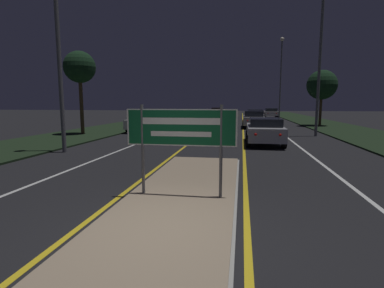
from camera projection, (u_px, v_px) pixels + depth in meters
ground_plane at (160, 233)px, 5.04m from camera, size 160.00×160.00×0.00m
median_island at (181, 197)px, 6.83m from camera, size 2.54×9.57×0.10m
verge_left at (116, 128)px, 26.12m from camera, size 5.00×100.00×0.08m
verge_right at (349, 131)px, 23.04m from camera, size 5.00×100.00×0.08m
centre_line_yellow_left at (213, 125)px, 29.71m from camera, size 0.12×70.00×0.01m
centre_line_yellow_right at (243, 125)px, 29.24m from camera, size 0.12×70.00×0.01m
lane_line_white_left at (186, 125)px, 30.16m from camera, size 0.12×70.00×0.01m
lane_line_white_right at (272, 126)px, 28.79m from camera, size 0.12×70.00×0.01m
edge_line_white_left at (157, 124)px, 30.64m from camera, size 0.10×70.00×0.01m
edge_line_white_right at (304, 126)px, 28.30m from camera, size 0.10×70.00×0.01m
highway_sign at (181, 131)px, 6.62m from camera, size 2.48×0.07×2.04m
streetlight_left_near at (57, 15)px, 12.51m from camera, size 0.48×0.48×9.50m
streetlight_right_near at (322, 15)px, 18.67m from camera, size 0.60×0.60×11.41m
streetlight_right_far at (281, 68)px, 40.08m from camera, size 0.52×0.52×10.79m
car_receding_0 at (264, 130)px, 15.81m from camera, size 1.92×4.42×1.38m
car_receding_1 at (253, 119)px, 26.27m from camera, size 1.89×4.44×1.49m
car_receding_2 at (255, 116)px, 33.26m from camera, size 1.96×4.44×1.46m
car_receding_3 at (271, 113)px, 44.05m from camera, size 1.99×4.22×1.39m
car_approaching_0 at (145, 122)px, 22.92m from camera, size 1.94×4.40×1.40m
car_approaching_1 at (181, 115)px, 36.25m from camera, size 1.87×4.47×1.34m
car_approaching_2 at (217, 112)px, 46.58m from camera, size 1.91×4.75×1.45m
roadside_palm_left at (80, 68)px, 19.83m from camera, size 2.09×2.09×5.50m
roadside_palm_right at (322, 85)px, 27.45m from camera, size 2.70×2.70×5.09m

